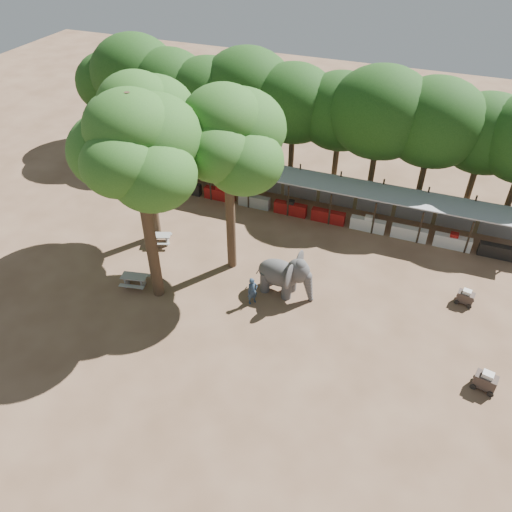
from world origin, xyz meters
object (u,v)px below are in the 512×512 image
(picnic_table_near, at_px, (135,279))
(cart_front, at_px, (486,381))
(yard_tree_back, at_px, (227,138))
(elephant, at_px, (285,274))
(yard_tree_left, at_px, (140,120))
(handler, at_px, (252,291))
(picnic_table_far, at_px, (160,238))
(cart_back, at_px, (466,297))
(yard_tree_center, at_px, (136,148))

(picnic_table_near, height_order, cart_front, cart_front)
(yard_tree_back, xyz_separation_m, elephant, (4.04, -1.41, -7.19))
(yard_tree_left, xyz_separation_m, handler, (8.59, -3.94, -7.33))
(picnic_table_far, height_order, cart_back, cart_back)
(yard_tree_left, relative_size, cart_back, 10.05)
(yard_tree_center, relative_size, handler, 6.88)
(handler, xyz_separation_m, cart_front, (12.61, -1.57, -0.34))
(yard_tree_center, bearing_deg, yard_tree_left, 120.96)
(elephant, distance_m, cart_back, 10.40)
(yard_tree_center, bearing_deg, picnic_table_near, -175.49)
(yard_tree_left, xyz_separation_m, cart_front, (21.20, -5.51, -7.66))
(yard_tree_left, distance_m, yard_tree_center, 5.92)
(picnic_table_far, bearing_deg, yard_tree_left, 110.23)
(yard_tree_left, height_order, cart_front, yard_tree_left)
(picnic_table_far, distance_m, cart_front, 20.95)
(picnic_table_near, height_order, picnic_table_far, picnic_table_near)
(yard_tree_back, xyz_separation_m, picnic_table_far, (-5.24, 0.12, -8.06))
(yard_tree_center, distance_m, cart_back, 19.87)
(yard_tree_center, bearing_deg, cart_back, 17.67)
(cart_back, bearing_deg, elephant, -153.80)
(handler, relative_size, cart_back, 1.60)
(yard_tree_back, bearing_deg, yard_tree_center, -126.86)
(handler, xyz_separation_m, picnic_table_near, (-7.10, -1.18, -0.38))
(elephant, bearing_deg, yard_tree_back, 165.90)
(cart_front, height_order, cart_back, cart_front)
(picnic_table_far, distance_m, cart_back, 19.29)
(picnic_table_far, bearing_deg, cart_front, -33.42)
(yard_tree_center, xyz_separation_m, handler, (5.59, 1.07, -8.33))
(elephant, distance_m, handler, 2.15)
(handler, xyz_separation_m, picnic_table_far, (-7.83, 3.05, -0.39))
(yard_tree_back, bearing_deg, elephant, -19.30)
(cart_front, bearing_deg, elephant, 176.40)
(picnic_table_near, height_order, cart_back, cart_back)
(picnic_table_far, bearing_deg, cart_back, -16.81)
(yard_tree_center, bearing_deg, handler, 10.78)
(cart_back, bearing_deg, yard_tree_left, -168.46)
(yard_tree_center, distance_m, elephant, 10.86)
(handler, height_order, cart_back, handler)
(yard_tree_center, xyz_separation_m, cart_front, (18.20, -0.51, -8.67))
(yard_tree_left, xyz_separation_m, yard_tree_center, (3.00, -5.00, 1.01))
(cart_front, xyz_separation_m, cart_back, (-1.19, 5.92, -0.06))
(yard_tree_left, height_order, yard_tree_back, yard_tree_back)
(elephant, relative_size, picnic_table_far, 1.94)
(picnic_table_near, bearing_deg, elephant, 5.96)
(handler, bearing_deg, cart_back, -29.11)
(yard_tree_center, bearing_deg, elephant, 20.18)
(picnic_table_near, xyz_separation_m, cart_front, (19.71, -0.39, 0.04))
(yard_tree_center, bearing_deg, cart_front, -1.59)
(elephant, relative_size, picnic_table_near, 2.03)
(elephant, bearing_deg, picnic_table_far, 175.82)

